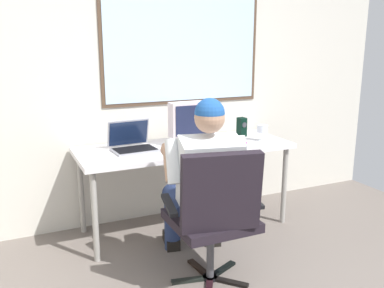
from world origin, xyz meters
TOP-DOWN VIEW (x-y plane):
  - wall_rear at (0.02, 2.18)m, footprint 5.00×0.08m
  - desk at (0.26, 1.80)m, footprint 1.74×0.65m
  - office_chair at (0.06, 0.88)m, footprint 0.65×0.58m
  - person_seated at (0.10, 1.14)m, footprint 0.60×0.85m
  - crt_monitor at (0.33, 1.83)m, footprint 0.39×0.19m
  - laptop at (-0.18, 1.85)m, footprint 0.36×0.31m
  - wine_glass at (0.92, 1.68)m, footprint 0.09×0.09m
  - desk_speaker at (0.86, 1.91)m, footprint 0.07×0.09m
  - cd_case at (0.66, 1.68)m, footprint 0.18×0.17m

SIDE VIEW (x-z plane):
  - office_chair at x=0.06m, z-range 0.06..0.99m
  - person_seated at x=0.10m, z-range 0.02..1.23m
  - desk at x=0.26m, z-range 0.30..1.02m
  - cd_case at x=0.66m, z-range 0.72..0.73m
  - laptop at x=-0.18m, z-range 0.66..0.89m
  - desk_speaker at x=0.86m, z-range 0.72..0.88m
  - wine_glass at x=0.92m, z-range 0.74..0.88m
  - crt_monitor at x=0.33m, z-range 0.74..1.09m
  - wall_rear at x=0.02m, z-range 0.01..2.72m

